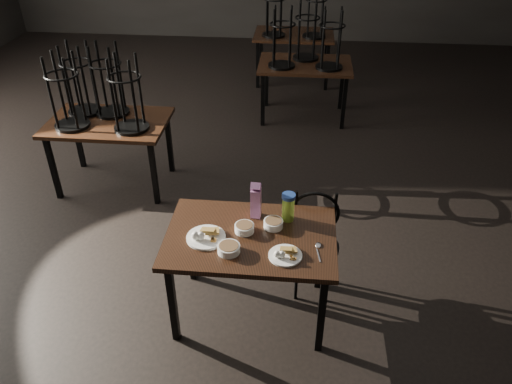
# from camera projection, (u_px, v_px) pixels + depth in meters

# --- Properties ---
(main_table) EXTENTS (1.20, 0.80, 0.75)m
(main_table) POSITION_uv_depth(u_px,v_px,m) (251.00, 244.00, 3.55)
(main_table) COLOR black
(main_table) RESTS_ON ground
(plate_left) EXTENTS (0.27, 0.27, 0.09)m
(plate_left) POSITION_uv_depth(u_px,v_px,m) (205.00, 236.00, 3.46)
(plate_left) COLOR white
(plate_left) RESTS_ON main_table
(plate_right) EXTENTS (0.23, 0.23, 0.07)m
(plate_right) POSITION_uv_depth(u_px,v_px,m) (285.00, 254.00, 3.30)
(plate_right) COLOR white
(plate_right) RESTS_ON main_table
(bowl_near) EXTENTS (0.14, 0.14, 0.05)m
(bowl_near) POSITION_uv_depth(u_px,v_px,m) (244.00, 228.00, 3.52)
(bowl_near) COLOR white
(bowl_near) RESTS_ON main_table
(bowl_far) EXTENTS (0.14, 0.14, 0.06)m
(bowl_far) POSITION_uv_depth(u_px,v_px,m) (273.00, 223.00, 3.57)
(bowl_far) COLOR white
(bowl_far) RESTS_ON main_table
(bowl_big) EXTENTS (0.15, 0.15, 0.05)m
(bowl_big) POSITION_uv_depth(u_px,v_px,m) (229.00, 248.00, 3.34)
(bowl_big) COLOR white
(bowl_big) RESTS_ON main_table
(juice_carton) EXTENTS (0.08, 0.08, 0.29)m
(juice_carton) POSITION_uv_depth(u_px,v_px,m) (256.00, 201.00, 3.62)
(juice_carton) COLOR #941A84
(juice_carton) RESTS_ON main_table
(water_bottle) EXTENTS (0.12, 0.12, 0.22)m
(water_bottle) POSITION_uv_depth(u_px,v_px,m) (288.00, 207.00, 3.60)
(water_bottle) COLOR #A1D33E
(water_bottle) RESTS_ON main_table
(spoon) EXTENTS (0.05, 0.20, 0.01)m
(spoon) POSITION_uv_depth(u_px,v_px,m) (318.00, 247.00, 3.39)
(spoon) COLOR silver
(spoon) RESTS_ON main_table
(bentwood_chair) EXTENTS (0.40, 0.40, 0.85)m
(bentwood_chair) POSITION_uv_depth(u_px,v_px,m) (313.00, 236.00, 3.88)
(bentwood_chair) COLOR black
(bentwood_chair) RESTS_ON ground
(bg_table_left) EXTENTS (1.20, 0.80, 1.48)m
(bg_table_left) POSITION_uv_depth(u_px,v_px,m) (104.00, 116.00, 5.01)
(bg_table_left) COLOR black
(bg_table_left) RESTS_ON ground
(bg_table_right) EXTENTS (1.20, 0.80, 1.48)m
(bg_table_right) POSITION_uv_depth(u_px,v_px,m) (305.00, 61.00, 6.42)
(bg_table_right) COLOR black
(bg_table_right) RESTS_ON ground
(bg_table_far) EXTENTS (1.20, 0.80, 1.48)m
(bg_table_far) POSITION_uv_depth(u_px,v_px,m) (294.00, 34.00, 7.52)
(bg_table_far) COLOR black
(bg_table_far) RESTS_ON ground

